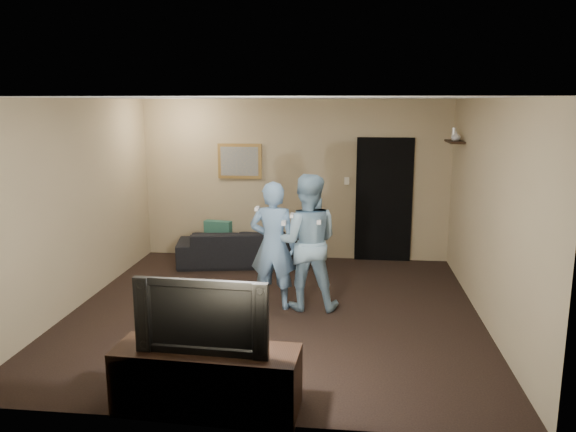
# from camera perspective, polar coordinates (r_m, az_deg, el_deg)

# --- Properties ---
(ground) EXTENTS (5.00, 5.00, 0.00)m
(ground) POSITION_cam_1_polar(r_m,az_deg,el_deg) (7.09, -1.38, -9.61)
(ground) COLOR black
(ground) RESTS_ON ground
(ceiling) EXTENTS (5.00, 5.00, 0.04)m
(ceiling) POSITION_cam_1_polar(r_m,az_deg,el_deg) (6.61, -1.49, 11.90)
(ceiling) COLOR silver
(ceiling) RESTS_ON wall_back
(wall_back) EXTENTS (5.00, 0.04, 2.60)m
(wall_back) POSITION_cam_1_polar(r_m,az_deg,el_deg) (9.18, 0.67, 3.69)
(wall_back) COLOR tan
(wall_back) RESTS_ON ground
(wall_front) EXTENTS (5.00, 0.04, 2.60)m
(wall_front) POSITION_cam_1_polar(r_m,az_deg,el_deg) (4.33, -5.89, -5.43)
(wall_front) COLOR tan
(wall_front) RESTS_ON ground
(wall_left) EXTENTS (0.04, 5.00, 2.60)m
(wall_left) POSITION_cam_1_polar(r_m,az_deg,el_deg) (7.48, -20.77, 1.11)
(wall_left) COLOR tan
(wall_left) RESTS_ON ground
(wall_right) EXTENTS (0.04, 5.00, 2.60)m
(wall_right) POSITION_cam_1_polar(r_m,az_deg,el_deg) (6.86, 19.74, 0.29)
(wall_right) COLOR tan
(wall_right) RESTS_ON ground
(sofa) EXTENTS (2.05, 1.09, 0.57)m
(sofa) POSITION_cam_1_polar(r_m,az_deg,el_deg) (8.99, -4.93, -3.14)
(sofa) COLOR black
(sofa) RESTS_ON ground
(throw_pillow) EXTENTS (0.45, 0.22, 0.44)m
(throw_pillow) POSITION_cam_1_polar(r_m,az_deg,el_deg) (9.01, -7.11, -1.86)
(throw_pillow) COLOR #1A4E42
(throw_pillow) RESTS_ON sofa
(painting_frame) EXTENTS (0.72, 0.05, 0.57)m
(painting_frame) POSITION_cam_1_polar(r_m,az_deg,el_deg) (9.25, -4.92, 5.58)
(painting_frame) COLOR olive
(painting_frame) RESTS_ON wall_back
(painting_canvas) EXTENTS (0.62, 0.01, 0.47)m
(painting_canvas) POSITION_cam_1_polar(r_m,az_deg,el_deg) (9.22, -4.96, 5.56)
(painting_canvas) COLOR slate
(painting_canvas) RESTS_ON painting_frame
(doorway) EXTENTS (0.90, 0.06, 2.00)m
(doorway) POSITION_cam_1_polar(r_m,az_deg,el_deg) (9.17, 9.70, 1.61)
(doorway) COLOR black
(doorway) RESTS_ON ground
(light_switch) EXTENTS (0.08, 0.02, 0.12)m
(light_switch) POSITION_cam_1_polar(r_m,az_deg,el_deg) (9.11, 5.99, 3.56)
(light_switch) COLOR silver
(light_switch) RESTS_ON wall_back
(wall_shelf) EXTENTS (0.20, 0.60, 0.03)m
(wall_shelf) POSITION_cam_1_polar(r_m,az_deg,el_deg) (8.50, 16.57, 7.25)
(wall_shelf) COLOR black
(wall_shelf) RESTS_ON wall_right
(shelf_vase) EXTENTS (0.15, 0.15, 0.14)m
(shelf_vase) POSITION_cam_1_polar(r_m,az_deg,el_deg) (8.42, 16.70, 7.77)
(shelf_vase) COLOR silver
(shelf_vase) RESTS_ON wall_shelf
(shelf_figurine) EXTENTS (0.06, 0.06, 0.18)m
(shelf_figurine) POSITION_cam_1_polar(r_m,az_deg,el_deg) (8.59, 16.51, 8.00)
(shelf_figurine) COLOR silver
(shelf_figurine) RESTS_ON wall_shelf
(tv_console) EXTENTS (1.59, 0.59, 0.56)m
(tv_console) POSITION_cam_1_polar(r_m,az_deg,el_deg) (5.00, -8.23, -16.14)
(tv_console) COLOR black
(tv_console) RESTS_ON ground
(television) EXTENTS (1.12, 0.21, 0.64)m
(television) POSITION_cam_1_polar(r_m,az_deg,el_deg) (4.75, -8.44, -9.71)
(television) COLOR black
(television) RESTS_ON tv_console
(wii_player_left) EXTENTS (0.62, 0.51, 1.61)m
(wii_player_left) POSITION_cam_1_polar(r_m,az_deg,el_deg) (6.98, -1.52, -3.00)
(wii_player_left) COLOR #6B91B9
(wii_player_left) RESTS_ON ground
(wii_player_right) EXTENTS (0.85, 0.67, 1.70)m
(wii_player_right) POSITION_cam_1_polar(r_m,az_deg,el_deg) (6.96, 1.92, -2.66)
(wii_player_right) COLOR #84A9C1
(wii_player_right) RESTS_ON ground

